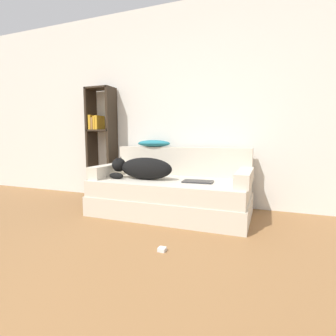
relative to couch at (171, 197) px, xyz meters
The scene contains 10 objects.
wall_back 1.30m from the couch, 103.29° to the left, with size 7.88×0.06×2.70m.
couch is the anchor object (origin of this frame).
couch_backrest 0.57m from the couch, 90.00° to the left, with size 1.81×0.15×0.37m.
couch_arm_left 0.90m from the couch, behind, with size 0.15×0.76×0.15m.
couch_arm_right 0.90m from the couch, ahead, with size 0.15×0.76×0.15m.
dog 0.49m from the couch, 164.55° to the right, with size 0.79×0.26×0.27m.
laptop 0.42m from the couch, 11.58° to the right, with size 0.35×0.21×0.02m.
throw_pillow 0.84m from the couch, 135.54° to the left, with size 0.47×0.21×0.09m.
bookshelf 1.53m from the couch, 161.73° to the left, with size 0.40×0.26×1.65m.
power_adapter 1.08m from the couch, 73.39° to the right, with size 0.06×0.06×0.03m.
Camera 1 is at (1.22, -0.60, 0.93)m, focal length 28.00 mm.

